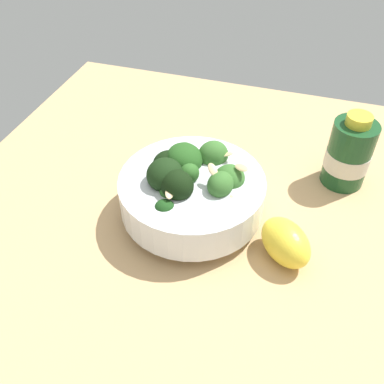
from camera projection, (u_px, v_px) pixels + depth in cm
name	position (u px, v px, depth cm)	size (l,w,h in cm)	color
ground_plane	(206.00, 226.00, 56.96)	(71.34, 71.34, 3.07)	tan
bowl_of_broccoli	(191.00, 189.00, 53.58)	(18.07, 18.07, 9.65)	white
lemon_wedge	(286.00, 242.00, 49.59)	(7.13, 4.65, 4.97)	yellow
bottle_tall	(349.00, 154.00, 58.17)	(6.00, 6.00, 10.81)	#194723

